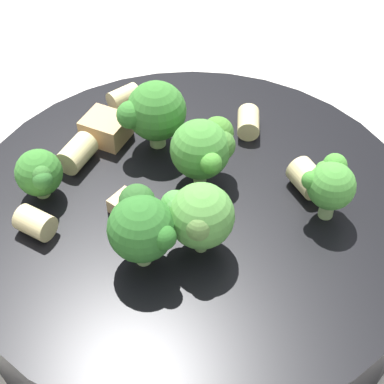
{
  "coord_description": "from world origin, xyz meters",
  "views": [
    {
      "loc": [
        -0.25,
        0.1,
        0.31
      ],
      "look_at": [
        0.0,
        0.0,
        0.05
      ],
      "focal_mm": 60.0,
      "sensor_mm": 36.0,
      "label": 1
    }
  ],
  "objects_px": {
    "rigatoni_3": "(307,178)",
    "broccoli_floret_5": "(152,111)",
    "chicken_chunk_0": "(106,128)",
    "pasta_bowl": "(192,221)",
    "rigatoni_1": "(248,122)",
    "broccoli_floret_0": "(330,184)",
    "broccoli_floret_2": "(197,215)",
    "broccoli_floret_3": "(142,226)",
    "rigatoni_2": "(35,223)",
    "broccoli_floret_4": "(205,148)",
    "rigatoni_4": "(124,97)",
    "rigatoni_0": "(77,153)",
    "broccoli_floret_1": "(39,174)",
    "chicken_chunk_1": "(126,204)"
  },
  "relations": [
    {
      "from": "broccoli_floret_5",
      "to": "broccoli_floret_1",
      "type": "bearing_deg",
      "value": 104.69
    },
    {
      "from": "broccoli_floret_1",
      "to": "broccoli_floret_5",
      "type": "xyz_separation_m",
      "value": [
        0.02,
        -0.08,
        0.01
      ]
    },
    {
      "from": "broccoli_floret_3",
      "to": "pasta_bowl",
      "type": "bearing_deg",
      "value": -54.35
    },
    {
      "from": "broccoli_floret_1",
      "to": "rigatoni_0",
      "type": "bearing_deg",
      "value": -51.96
    },
    {
      "from": "rigatoni_3",
      "to": "broccoli_floret_5",
      "type": "bearing_deg",
      "value": 43.8
    },
    {
      "from": "chicken_chunk_1",
      "to": "broccoli_floret_3",
      "type": "bearing_deg",
      "value": 176.52
    },
    {
      "from": "pasta_bowl",
      "to": "rigatoni_2",
      "type": "distance_m",
      "value": 0.09
    },
    {
      "from": "broccoli_floret_1",
      "to": "broccoli_floret_4",
      "type": "relative_size",
      "value": 0.73
    },
    {
      "from": "broccoli_floret_0",
      "to": "rigatoni_2",
      "type": "relative_size",
      "value": 1.84
    },
    {
      "from": "rigatoni_1",
      "to": "rigatoni_3",
      "type": "bearing_deg",
      "value": -172.37
    },
    {
      "from": "broccoli_floret_4",
      "to": "chicken_chunk_0",
      "type": "relative_size",
      "value": 1.58
    },
    {
      "from": "broccoli_floret_1",
      "to": "chicken_chunk_1",
      "type": "xyz_separation_m",
      "value": [
        -0.03,
        -0.04,
        -0.01
      ]
    },
    {
      "from": "broccoli_floret_1",
      "to": "rigatoni_4",
      "type": "bearing_deg",
      "value": -47.08
    },
    {
      "from": "rigatoni_3",
      "to": "rigatoni_0",
      "type": "bearing_deg",
      "value": 58.41
    },
    {
      "from": "pasta_bowl",
      "to": "broccoli_floret_2",
      "type": "bearing_deg",
      "value": 162.26
    },
    {
      "from": "rigatoni_3",
      "to": "broccoli_floret_3",
      "type": "bearing_deg",
      "value": 97.52
    },
    {
      "from": "rigatoni_3",
      "to": "broccoli_floret_0",
      "type": "bearing_deg",
      "value": 179.78
    },
    {
      "from": "pasta_bowl",
      "to": "rigatoni_4",
      "type": "relative_size",
      "value": 13.32
    },
    {
      "from": "broccoli_floret_5",
      "to": "rigatoni_1",
      "type": "xyz_separation_m",
      "value": [
        -0.01,
        -0.06,
        -0.02
      ]
    },
    {
      "from": "broccoli_floret_2",
      "to": "rigatoni_2",
      "type": "relative_size",
      "value": 2.17
    },
    {
      "from": "broccoli_floret_0",
      "to": "rigatoni_3",
      "type": "xyz_separation_m",
      "value": [
        0.02,
        -0.0,
        -0.02
      ]
    },
    {
      "from": "pasta_bowl",
      "to": "rigatoni_3",
      "type": "distance_m",
      "value": 0.08
    },
    {
      "from": "broccoli_floret_1",
      "to": "pasta_bowl",
      "type": "bearing_deg",
      "value": -116.52
    },
    {
      "from": "broccoli_floret_3",
      "to": "broccoli_floret_4",
      "type": "distance_m",
      "value": 0.07
    },
    {
      "from": "broccoli_floret_2",
      "to": "chicken_chunk_0",
      "type": "distance_m",
      "value": 0.11
    },
    {
      "from": "rigatoni_2",
      "to": "broccoli_floret_5",
      "type": "bearing_deg",
      "value": -61.57
    },
    {
      "from": "broccoli_floret_4",
      "to": "broccoli_floret_5",
      "type": "bearing_deg",
      "value": 22.01
    },
    {
      "from": "broccoli_floret_4",
      "to": "broccoli_floret_3",
      "type": "bearing_deg",
      "value": 129.67
    },
    {
      "from": "broccoli_floret_5",
      "to": "rigatoni_1",
      "type": "distance_m",
      "value": 0.07
    },
    {
      "from": "broccoli_floret_4",
      "to": "rigatoni_4",
      "type": "xyz_separation_m",
      "value": [
        0.09,
        0.02,
        -0.02
      ]
    },
    {
      "from": "broccoli_floret_0",
      "to": "broccoli_floret_2",
      "type": "distance_m",
      "value": 0.08
    },
    {
      "from": "rigatoni_2",
      "to": "chicken_chunk_0",
      "type": "distance_m",
      "value": 0.09
    },
    {
      "from": "pasta_bowl",
      "to": "rigatoni_2",
      "type": "bearing_deg",
      "value": 82.01
    },
    {
      "from": "broccoli_floret_0",
      "to": "rigatoni_4",
      "type": "height_order",
      "value": "broccoli_floret_0"
    },
    {
      "from": "rigatoni_1",
      "to": "broccoli_floret_0",
      "type": "bearing_deg",
      "value": -174.38
    },
    {
      "from": "broccoli_floret_1",
      "to": "chicken_chunk_1",
      "type": "height_order",
      "value": "broccoli_floret_1"
    },
    {
      "from": "chicken_chunk_0",
      "to": "rigatoni_1",
      "type": "bearing_deg",
      "value": -107.63
    },
    {
      "from": "broccoli_floret_3",
      "to": "broccoli_floret_5",
      "type": "height_order",
      "value": "broccoli_floret_5"
    },
    {
      "from": "broccoli_floret_4",
      "to": "broccoli_floret_1",
      "type": "bearing_deg",
      "value": 76.44
    },
    {
      "from": "pasta_bowl",
      "to": "chicken_chunk_1",
      "type": "xyz_separation_m",
      "value": [
        0.01,
        0.04,
        0.02
      ]
    },
    {
      "from": "broccoli_floret_5",
      "to": "rigatoni_1",
      "type": "relative_size",
      "value": 2.07
    },
    {
      "from": "pasta_bowl",
      "to": "chicken_chunk_0",
      "type": "distance_m",
      "value": 0.09
    },
    {
      "from": "rigatoni_1",
      "to": "broccoli_floret_5",
      "type": "bearing_deg",
      "value": 80.03
    },
    {
      "from": "rigatoni_0",
      "to": "broccoli_floret_1",
      "type": "bearing_deg",
      "value": 128.04
    },
    {
      "from": "rigatoni_3",
      "to": "chicken_chunk_0",
      "type": "height_order",
      "value": "rigatoni_3"
    },
    {
      "from": "broccoli_floret_3",
      "to": "rigatoni_3",
      "type": "relative_size",
      "value": 2.11
    },
    {
      "from": "pasta_bowl",
      "to": "rigatoni_4",
      "type": "bearing_deg",
      "value": 3.91
    },
    {
      "from": "pasta_bowl",
      "to": "chicken_chunk_0",
      "type": "height_order",
      "value": "chicken_chunk_0"
    },
    {
      "from": "pasta_bowl",
      "to": "broccoli_floret_5",
      "type": "xyz_separation_m",
      "value": [
        0.06,
        0.0,
        0.04
      ]
    },
    {
      "from": "broccoli_floret_0",
      "to": "broccoli_floret_2",
      "type": "height_order",
      "value": "broccoli_floret_2"
    }
  ]
}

